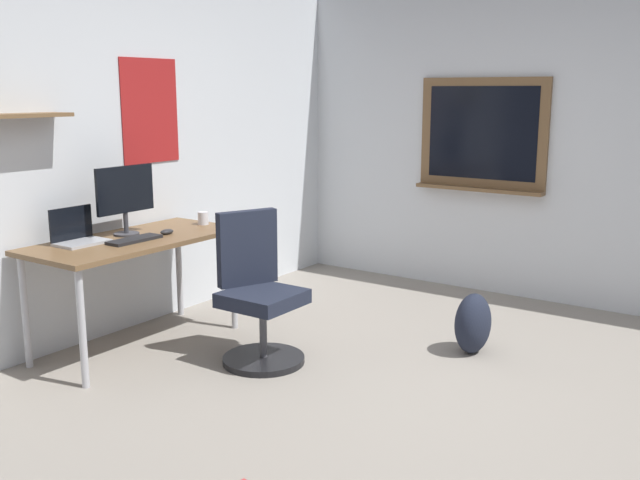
{
  "coord_description": "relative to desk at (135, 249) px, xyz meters",
  "views": [
    {
      "loc": [
        -3.31,
        -1.6,
        1.7
      ],
      "look_at": [
        0.01,
        0.71,
        0.85
      ],
      "focal_mm": 40.26,
      "sensor_mm": 36.0,
      "label": 1
    }
  ],
  "objects": [
    {
      "name": "ground_plane",
      "position": [
        0.23,
        -2.03,
        -0.67
      ],
      "size": [
        5.2,
        5.2,
        0.0
      ],
      "primitive_type": "plane",
      "color": "gray",
      "rests_on": "ground"
    },
    {
      "name": "laptop",
      "position": [
        -0.32,
        0.16,
        0.13
      ],
      "size": [
        0.31,
        0.21,
        0.23
      ],
      "color": "#ADAFB5",
      "rests_on": "desk"
    },
    {
      "name": "wall_right",
      "position": [
        2.67,
        -2.01,
        0.63
      ],
      "size": [
        0.22,
        5.0,
        2.6
      ],
      "color": "silver",
      "rests_on": "ground"
    },
    {
      "name": "wall_back",
      "position": [
        0.22,
        0.42,
        0.63
      ],
      "size": [
        5.0,
        0.3,
        2.6
      ],
      "color": "silver",
      "rests_on": "ground"
    },
    {
      "name": "keyboard",
      "position": [
        -0.07,
        -0.08,
        0.08
      ],
      "size": [
        0.37,
        0.13,
        0.02
      ],
      "primitive_type": "cube",
      "color": "black",
      "rests_on": "desk"
    },
    {
      "name": "computer_mouse",
      "position": [
        0.21,
        -0.08,
        0.09
      ],
      "size": [
        0.1,
        0.06,
        0.03
      ],
      "primitive_type": "ellipsoid",
      "color": "#262628",
      "rests_on": "desk"
    },
    {
      "name": "office_chair",
      "position": [
        0.27,
        -0.82,
        -0.27
      ],
      "size": [
        0.54,
        0.55,
        0.95
      ],
      "color": "black",
      "rests_on": "ground"
    },
    {
      "name": "backpack",
      "position": [
        1.17,
        -1.89,
        -0.47
      ],
      "size": [
        0.32,
        0.22,
        0.4
      ],
      "primitive_type": "ellipsoid",
      "color": "#1E2333",
      "rests_on": "ground"
    },
    {
      "name": "monitor_primary",
      "position": [
        0.04,
        0.11,
        0.34
      ],
      "size": [
        0.46,
        0.17,
        0.46
      ],
      "color": "#38383D",
      "rests_on": "desk"
    },
    {
      "name": "coffee_mug",
      "position": [
        0.61,
        -0.03,
        0.12
      ],
      "size": [
        0.08,
        0.08,
        0.09
      ],
      "primitive_type": "cylinder",
      "color": "silver",
      "rests_on": "desk"
    },
    {
      "name": "desk",
      "position": [
        0.0,
        0.0,
        0.0
      ],
      "size": [
        1.42,
        0.67,
        0.75
      ],
      "color": "brown",
      "rests_on": "ground"
    }
  ]
}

